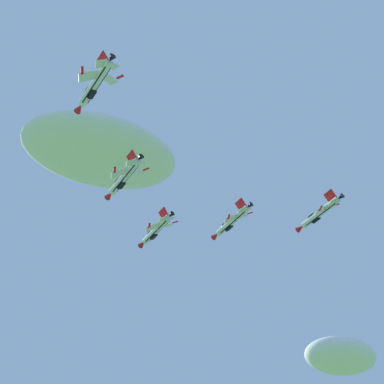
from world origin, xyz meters
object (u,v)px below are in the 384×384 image
Objects in this scene: fighter_jet_right_wing at (232,221)px; fighter_jet_left_wing at (124,177)px; fighter_jet_lead at (156,230)px; fighter_jet_left_outer at (94,85)px; fighter_jet_right_outer at (320,213)px.

fighter_jet_left_wing is at bearing 178.71° from fighter_jet_right_wing.
fighter_jet_lead is 1.00× the size of fighter_jet_left_wing.
fighter_jet_left_outer is at bearing -139.19° from fighter_jet_lead.
fighter_jet_right_wing is 1.00× the size of fighter_jet_left_outer.
fighter_jet_left_outer is (-21.88, -38.21, 1.50)m from fighter_jet_lead.
fighter_jet_left_wing is 1.00× the size of fighter_jet_right_wing.
fighter_jet_right_wing is at bearing 136.18° from fighter_jet_right_outer.
fighter_jet_right_wing is (30.20, 9.87, 2.77)m from fighter_jet_left_wing.
fighter_jet_lead is at bearing 136.47° from fighter_jet_right_outer.
fighter_jet_right_wing is at bearing -1.29° from fighter_jet_left_wing.
fighter_jet_lead is at bearing 37.64° from fighter_jet_left_wing.
fighter_jet_right_wing reaches higher than fighter_jet_right_outer.
fighter_jet_right_outer is (60.98, 20.69, -1.07)m from fighter_jet_left_outer.
fighter_jet_right_outer is at bearing -43.53° from fighter_jet_lead.
fighter_jet_right_outer is (39.10, -17.52, 0.43)m from fighter_jet_lead.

